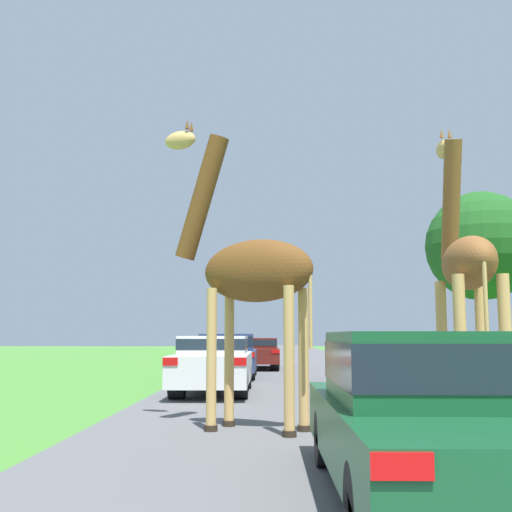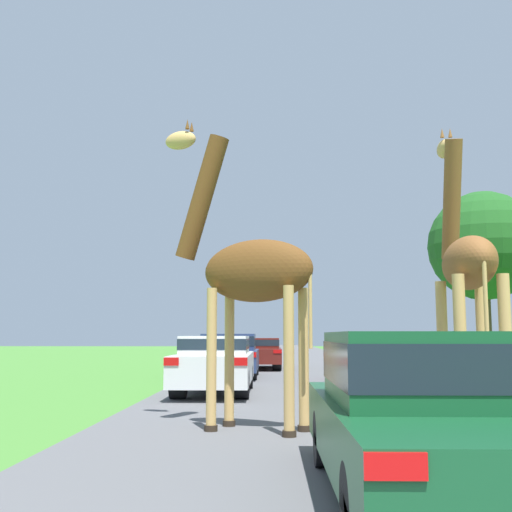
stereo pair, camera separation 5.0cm
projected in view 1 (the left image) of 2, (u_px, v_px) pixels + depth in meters
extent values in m
cube|color=#5B5B5E|center=(293.00, 364.00, 30.52)|extent=(7.83, 120.00, 0.00)
cylinder|color=tan|center=(211.00, 359.00, 9.43)|extent=(0.15, 0.15, 2.09)
cylinder|color=#2D2319|center=(211.00, 428.00, 9.31)|extent=(0.20, 0.20, 0.09)
cylinder|color=tan|center=(229.00, 358.00, 9.94)|extent=(0.15, 0.15, 2.09)
cylinder|color=#2D2319|center=(229.00, 423.00, 9.81)|extent=(0.20, 0.20, 0.09)
cylinder|color=tan|center=(289.00, 360.00, 8.91)|extent=(0.15, 0.15, 2.09)
cylinder|color=#2D2319|center=(290.00, 434.00, 8.79)|extent=(0.20, 0.20, 0.09)
cylinder|color=tan|center=(304.00, 359.00, 9.42)|extent=(0.15, 0.15, 2.09)
cylinder|color=#2D2319|center=(304.00, 428.00, 9.29)|extent=(0.20, 0.20, 0.09)
ellipsoid|color=brown|center=(257.00, 271.00, 9.58)|extent=(1.88, 1.33, 0.94)
cylinder|color=brown|center=(202.00, 198.00, 10.14)|extent=(0.96, 0.66, 1.99)
ellipsoid|color=tan|center=(180.00, 140.00, 10.43)|extent=(0.61, 0.45, 0.30)
cylinder|color=tan|center=(310.00, 308.00, 9.16)|extent=(0.05, 0.05, 1.15)
cone|color=brown|center=(187.00, 124.00, 10.33)|extent=(0.07, 0.07, 0.16)
cone|color=brown|center=(191.00, 126.00, 10.45)|extent=(0.07, 0.07, 0.16)
cylinder|color=tan|center=(443.00, 354.00, 9.79)|extent=(0.17, 0.17, 2.21)
cylinder|color=#2D2319|center=(445.00, 424.00, 9.66)|extent=(0.21, 0.21, 0.10)
cylinder|color=tan|center=(482.00, 354.00, 9.74)|extent=(0.17, 0.17, 2.21)
cylinder|color=#2D2319|center=(485.00, 425.00, 9.61)|extent=(0.21, 0.21, 0.10)
cylinder|color=tan|center=(461.00, 356.00, 8.60)|extent=(0.17, 0.17, 2.21)
cylinder|color=#2D2319|center=(464.00, 437.00, 8.47)|extent=(0.21, 0.21, 0.10)
cylinder|color=tan|center=(506.00, 356.00, 8.55)|extent=(0.17, 0.17, 2.21)
cylinder|color=#2D2319|center=(510.00, 438.00, 8.42)|extent=(0.21, 0.21, 0.10)
ellipsoid|color=brown|center=(469.00, 263.00, 9.34)|extent=(0.80, 1.76, 0.78)
cylinder|color=brown|center=(451.00, 200.00, 10.41)|extent=(0.33, 0.88, 1.94)
ellipsoid|color=tan|center=(444.00, 149.00, 10.94)|extent=(0.28, 0.57, 0.30)
cylinder|color=tan|center=(486.00, 302.00, 8.45)|extent=(0.06, 0.06, 1.22)
cone|color=brown|center=(442.00, 133.00, 10.81)|extent=(0.07, 0.07, 0.16)
cone|color=brown|center=(450.00, 133.00, 10.80)|extent=(0.07, 0.07, 0.16)
cube|color=#144C28|center=(431.00, 436.00, 5.47)|extent=(1.77, 4.63, 0.57)
cube|color=#144C28|center=(429.00, 367.00, 5.54)|extent=(1.59, 2.08, 0.60)
cube|color=#19232D|center=(429.00, 363.00, 5.55)|extent=(1.61, 2.10, 0.36)
cube|color=red|center=(402.00, 466.00, 3.20)|extent=(0.32, 0.03, 0.14)
cylinder|color=black|center=(332.00, 439.00, 6.83)|extent=(0.35, 0.59, 0.59)
cylinder|color=black|center=(465.00, 439.00, 6.81)|extent=(0.35, 0.59, 0.59)
cylinder|color=black|center=(376.00, 508.00, 4.08)|extent=(0.35, 0.59, 0.59)
cube|color=maroon|center=(371.00, 362.00, 18.91)|extent=(1.77, 4.58, 0.62)
cube|color=maroon|center=(371.00, 344.00, 18.97)|extent=(1.59, 2.06, 0.47)
cube|color=#19232D|center=(371.00, 343.00, 18.98)|extent=(1.61, 2.08, 0.28)
cube|color=red|center=(357.00, 357.00, 16.66)|extent=(0.32, 0.03, 0.15)
cube|color=red|center=(413.00, 357.00, 16.64)|extent=(0.32, 0.03, 0.15)
cylinder|color=black|center=(342.00, 369.00, 20.25)|extent=(0.35, 0.65, 0.65)
cylinder|color=black|center=(387.00, 369.00, 20.22)|extent=(0.35, 0.65, 0.65)
cylinder|color=black|center=(354.00, 374.00, 17.52)|extent=(0.35, 0.65, 0.65)
cylinder|color=black|center=(405.00, 374.00, 17.50)|extent=(0.35, 0.65, 0.65)
cube|color=#561914|center=(257.00, 355.00, 26.69)|extent=(1.80, 4.70, 0.57)
cube|color=#561914|center=(257.00, 343.00, 26.75)|extent=(1.62, 2.11, 0.41)
cube|color=#19232D|center=(257.00, 343.00, 26.75)|extent=(1.64, 2.13, 0.25)
cube|color=red|center=(237.00, 352.00, 24.38)|extent=(0.32, 0.03, 0.14)
cube|color=red|center=(276.00, 352.00, 24.36)|extent=(0.32, 0.03, 0.14)
cylinder|color=black|center=(241.00, 360.00, 28.07)|extent=(0.36, 0.65, 0.65)
cylinder|color=black|center=(274.00, 360.00, 28.04)|extent=(0.36, 0.65, 0.65)
cylinder|color=black|center=(238.00, 362.00, 25.27)|extent=(0.36, 0.65, 0.65)
cylinder|color=black|center=(275.00, 362.00, 25.25)|extent=(0.36, 0.65, 0.65)
cube|color=silver|center=(214.00, 368.00, 15.45)|extent=(1.73, 4.70, 0.68)
cube|color=silver|center=(214.00, 345.00, 15.52)|extent=(1.55, 2.12, 0.42)
cube|color=#19232D|center=(214.00, 344.00, 15.52)|extent=(1.57, 2.14, 0.25)
cube|color=red|center=(170.00, 362.00, 13.15)|extent=(0.31, 0.03, 0.16)
cube|color=red|center=(239.00, 362.00, 13.12)|extent=(0.31, 0.03, 0.16)
cylinder|color=black|center=(192.00, 376.00, 16.83)|extent=(0.35, 0.63, 0.63)
cylinder|color=black|center=(245.00, 376.00, 16.80)|extent=(0.35, 0.63, 0.63)
cylinder|color=black|center=(177.00, 384.00, 14.03)|extent=(0.35, 0.63, 0.63)
cylinder|color=black|center=(240.00, 385.00, 14.00)|extent=(0.35, 0.63, 0.63)
cube|color=navy|center=(227.00, 360.00, 21.20)|extent=(1.91, 4.14, 0.65)
cube|color=navy|center=(227.00, 342.00, 21.27)|extent=(1.72, 1.86, 0.53)
cube|color=#19232D|center=(227.00, 341.00, 21.28)|extent=(1.74, 1.88, 0.32)
cube|color=red|center=(197.00, 355.00, 19.18)|extent=(0.34, 0.03, 0.15)
cube|color=red|center=(249.00, 355.00, 19.15)|extent=(0.34, 0.03, 0.15)
cylinder|color=black|center=(207.00, 367.00, 22.41)|extent=(0.38, 0.59, 0.59)
cylinder|color=black|center=(251.00, 367.00, 22.39)|extent=(0.38, 0.59, 0.59)
cylinder|color=black|center=(200.00, 370.00, 19.95)|extent=(0.38, 0.59, 0.59)
cylinder|color=black|center=(249.00, 370.00, 19.92)|extent=(0.38, 0.59, 0.59)
cube|color=black|center=(454.00, 372.00, 13.75)|extent=(1.81, 4.60, 0.60)
cube|color=black|center=(453.00, 346.00, 13.81)|extent=(1.63, 2.07, 0.50)
cube|color=#19232D|center=(453.00, 345.00, 13.82)|extent=(1.65, 2.09, 0.30)
cube|color=red|center=(450.00, 367.00, 11.49)|extent=(0.33, 0.03, 0.14)
cylinder|color=black|center=(407.00, 379.00, 15.10)|extent=(0.36, 0.70, 0.70)
cylinder|color=black|center=(469.00, 380.00, 15.07)|extent=(0.36, 0.70, 0.70)
cylinder|color=black|center=(438.00, 389.00, 12.36)|extent=(0.36, 0.70, 0.70)
cylinder|color=#4C3828|center=(484.00, 315.00, 26.98)|extent=(0.39, 0.39, 4.48)
sphere|color=#1E561E|center=(481.00, 246.00, 27.34)|extent=(4.64, 4.64, 4.64)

